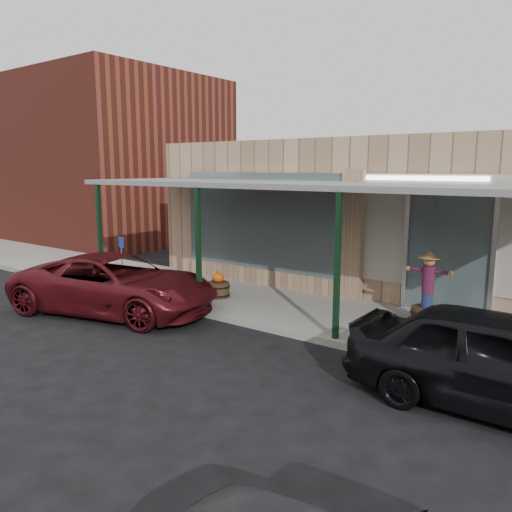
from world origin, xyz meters
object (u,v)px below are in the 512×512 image
Objects in this scene: barrel_scarecrow at (427,301)px; car_maroon at (115,284)px; parked_sedan at (503,362)px; handicap_sign at (122,255)px; barrel_pumpkin at (218,288)px.

barrel_scarecrow reaches higher than car_maroon.
parked_sedan is at bearing -66.54° from barrel_scarecrow.
parked_sedan is (9.86, -1.25, -0.32)m from handicap_sign.
car_maroon reaches higher than barrel_pumpkin.
barrel_pumpkin is 2.57m from car_maroon.
barrel_scarecrow is 2.32× the size of barrel_pumpkin.
handicap_sign is at bearing 82.82° from parked_sedan.
barrel_pumpkin is (-5.08, -0.76, -0.30)m from barrel_scarecrow.
parked_sedan reaches higher than barrel_pumpkin.
car_maroon is at bearing -123.64° from barrel_pumpkin.
barrel_scarecrow is 7.10m from car_maroon.
barrel_pumpkin is at bearing -48.45° from car_maroon.
parked_sedan is at bearing -16.02° from barrel_pumpkin.
barrel_scarecrow is 5.14m from barrel_pumpkin.
car_maroon is (-8.45, -0.10, -0.05)m from parked_sedan.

